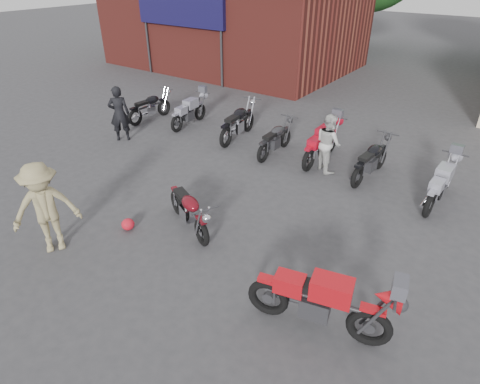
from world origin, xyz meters
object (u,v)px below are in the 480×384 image
Objects in this scene: vintage_motorcycle at (189,208)px; row_bike_3 at (275,137)px; person_dark at (119,114)px; person_light at (328,143)px; row_bike_2 at (238,121)px; row_bike_4 at (322,142)px; helmet at (128,224)px; row_bike_0 at (150,105)px; row_bike_5 at (372,158)px; row_bike_6 at (441,183)px; row_bike_1 at (189,110)px; sportbike at (321,299)px; person_tan at (45,208)px.

vintage_motorcycle reaches higher than row_bike_3.
person_dark is 6.46m from person_light.
row_bike_4 is (2.88, 0.02, -0.02)m from row_bike_2.
person_dark is at bearing 141.05° from helmet.
row_bike_2 is 1.16× the size of row_bike_3.
row_bike_0 is 6.43m from row_bike_4.
helmet is at bearing 152.40° from row_bike_5.
vintage_motorcycle is 0.98× the size of row_bike_0.
row_bike_1 is at bearing 89.41° from row_bike_6.
row_bike_1 is at bearing 93.39° from row_bike_5.
person_dark is 3.70m from row_bike_2.
row_bike_6 is at bearing 44.29° from helmet.
person_dark is at bearing 111.11° from row_bike_3.
person_dark is 0.90× the size of row_bike_6.
vintage_motorcycle is 7.06m from row_bike_0.
row_bike_5 reaches higher than row_bike_6.
person_light is 5.32m from row_bike_1.
person_dark is at bearing 119.46° from row_bike_2.
row_bike_3 is (-0.53, 4.34, -0.00)m from vintage_motorcycle.
sportbike is 10.39m from row_bike_0.
row_bike_6 is (5.09, 4.96, 0.43)m from helmet.
vintage_motorcycle is 1.05× the size of person_dark.
person_light is at bearing -99.70° from row_bike_1.
row_bike_6 is at bearing -11.02° from person_tan.
vintage_motorcycle is at bearing -174.72° from row_bike_3.
row_bike_1 is (-4.16, 4.64, 0.01)m from vintage_motorcycle.
person_dark is 9.25m from row_bike_6.
sportbike reaches higher than row_bike_1.
row_bike_4 is (-2.65, 5.54, -0.04)m from sportbike.
person_light reaches higher than row_bike_2.
row_bike_1 is at bearing 31.96° from person_light.
row_bike_3 is (5.12, 0.09, -0.02)m from row_bike_0.
row_bike_4 is at bearing -84.60° from row_bike_0.
person_tan is 8.50m from row_bike_6.
vintage_motorcycle is 2.73m from person_tan.
row_bike_0 is (-6.78, -0.03, -0.25)m from person_light.
row_bike_5 is at bearing -99.51° from row_bike_2.
row_bike_5 is (2.26, 4.52, 0.03)m from vintage_motorcycle.
vintage_motorcycle is 0.90× the size of row_bike_4.
row_bike_3 is (1.21, 6.40, -0.42)m from person_tan.
person_light is 0.83× the size of row_bike_6.
person_tan reaches higher than person_dark.
vintage_motorcycle is 6.56× the size of helmet.
row_bike_1 is 8.20m from row_bike_6.
person_light is 3.27m from row_bike_2.
row_bike_6 reaches higher than row_bike_1.
vintage_motorcycle is 4.37m from row_bike_3.
row_bike_0 is at bearing 36.20° from person_light.
person_light is (1.14, 4.27, 0.26)m from vintage_motorcycle.
vintage_motorcycle is at bearing 110.99° from person_light.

